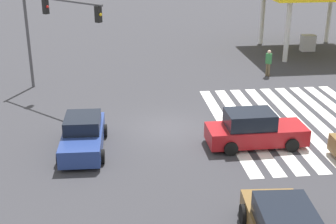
{
  "coord_description": "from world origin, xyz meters",
  "views": [
    {
      "loc": [
        -21.2,
        2.59,
        9.22
      ],
      "look_at": [
        0.0,
        0.0,
        0.88
      ],
      "focal_mm": 50.0,
      "sensor_mm": 36.0,
      "label": 1
    }
  ],
  "objects": [
    {
      "name": "ground_plane",
      "position": [
        0.0,
        0.0,
        0.0
      ],
      "size": [
        111.08,
        111.08,
        0.0
      ],
      "primitive_type": "plane",
      "color": "#333338"
    },
    {
      "name": "crosswalk_markings",
      "position": [
        0.0,
        -6.72,
        0.0
      ],
      "size": [
        10.9,
        8.2,
        0.01
      ],
      "rotation": [
        0.0,
        0.0,
        1.57
      ],
      "color": "silver",
      "rests_on": "ground_plane"
    },
    {
      "name": "traffic_signal_mast",
      "position": [
        6.15,
        6.15,
        4.28
      ],
      "size": [
        4.76,
        4.76,
        5.9
      ],
      "rotation": [
        0.0,
        0.0,
        -2.36
      ],
      "color": "#47474C",
      "rests_on": "ground_plane"
    },
    {
      "name": "car_0",
      "position": [
        -2.38,
        -3.66,
        0.75
      ],
      "size": [
        1.99,
        4.49,
        1.65
      ],
      "rotation": [
        0.0,
        0.0,
        -1.56
      ],
      "color": "maroon",
      "rests_on": "ground_plane"
    },
    {
      "name": "car_4",
      "position": [
        -1.86,
        4.04,
        0.69
      ],
      "size": [
        4.47,
        2.11,
        1.52
      ],
      "rotation": [
        0.0,
        0.0,
        3.1
      ],
      "color": "navy",
      "rests_on": "ground_plane"
    },
    {
      "name": "pedestrian",
      "position": [
        8.07,
        -7.76,
        1.01
      ],
      "size": [
        0.41,
        0.41,
        1.79
      ],
      "rotation": [
        0.0,
        0.0,
        2.38
      ],
      "color": "brown",
      "rests_on": "ground_plane"
    }
  ]
}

